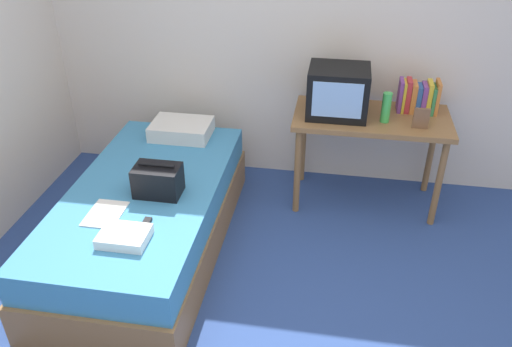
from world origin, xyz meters
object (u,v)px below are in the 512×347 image
handbag (158,180)px  tv (338,91)px  pillow (181,129)px  picture_frame (421,118)px  remote_dark (145,226)px  folded_towel (124,236)px  magazine (105,214)px  book_row (418,97)px  desk (371,127)px  water_bottle (386,108)px  bed (148,218)px

handbag → tv: bearing=39.4°
pillow → picture_frame: bearing=-2.2°
remote_dark → folded_towel: size_ratio=0.56×
pillow → folded_towel: pillow is taller
pillow → magazine: pillow is taller
book_row → magazine: 2.40m
handbag → magazine: handbag is taller
desk → tv: tv is taller
tv → water_bottle: (0.35, -0.08, -0.07)m
water_bottle → picture_frame: 0.26m
desk → handbag: desk is taller
pillow → handbag: 0.84m
book_row → handbag: 2.02m
magazine → remote_dark: size_ratio=1.86×
water_bottle → pillow: (-1.55, 0.00, -0.30)m
folded_towel → handbag: bearing=86.0°
picture_frame → magazine: size_ratio=0.52×
remote_dark → pillow: bearing=95.9°
desk → book_row: size_ratio=3.97×
desk → magazine: desk is taller
bed → book_row: bearing=28.8°
book_row → picture_frame: (-0.00, -0.30, -0.04)m
tv → handbag: tv is taller
remote_dark → tv: bearing=50.0°
folded_towel → book_row: bearing=42.1°
water_bottle → book_row: (0.25, 0.23, 0.00)m
desk → picture_frame: picture_frame is taller
magazine → book_row: bearing=34.4°
book_row → pillow: 1.84m
desk → pillow: desk is taller
handbag → magazine: size_ratio=1.03×
magazine → tv: bearing=41.2°
desk → tv: 0.39m
tv → handbag: bearing=-140.6°
tv → pillow: size_ratio=0.95×
water_bottle → pillow: water_bottle is taller
water_bottle → book_row: 0.34m
water_bottle → remote_dark: (-1.43, -1.20, -0.35)m
bed → water_bottle: size_ratio=9.01×
desk → pillow: 1.47m
handbag → folded_towel: handbag is taller
magazine → folded_towel: (0.22, -0.23, 0.03)m
handbag → magazine: bearing=-132.1°
desk → pillow: (-1.47, -0.09, -0.09)m
water_bottle → desk: bearing=133.4°
water_bottle → remote_dark: water_bottle is taller
book_row → handbag: (-1.70, -1.06, -0.26)m
water_bottle → folded_towel: water_bottle is taller
magazine → desk: bearing=36.5°
bed → remote_dark: bearing=-69.3°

